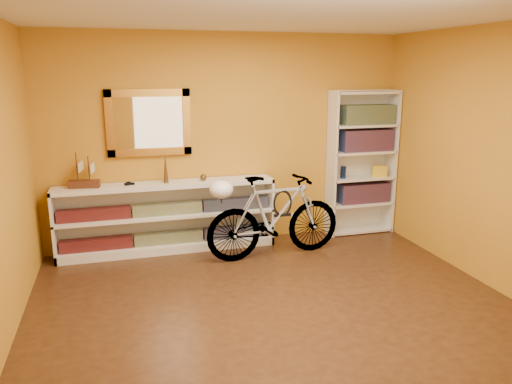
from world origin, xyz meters
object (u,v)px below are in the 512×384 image
object	(u,v)px
console_unit	(168,217)
helmet	(221,189)
bookcase	(362,163)
bicycle	(275,216)

from	to	relation	value
console_unit	helmet	bearing A→B (deg)	-47.39
console_unit	bookcase	size ratio (longest dim) A/B	1.37
bicycle	helmet	xyz separation A→B (m)	(-0.64, -0.05, 0.38)
bicycle	helmet	bearing A→B (deg)	90.00
console_unit	bicycle	xyz separation A→B (m)	(1.18, -0.54, 0.07)
helmet	bookcase	bearing A→B (deg)	16.83
bookcase	helmet	xyz separation A→B (m)	(-2.03, -0.61, -0.08)
console_unit	bicycle	bearing A→B (deg)	-24.43
helmet	console_unit	bearing A→B (deg)	132.61
bicycle	helmet	distance (m)	0.74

